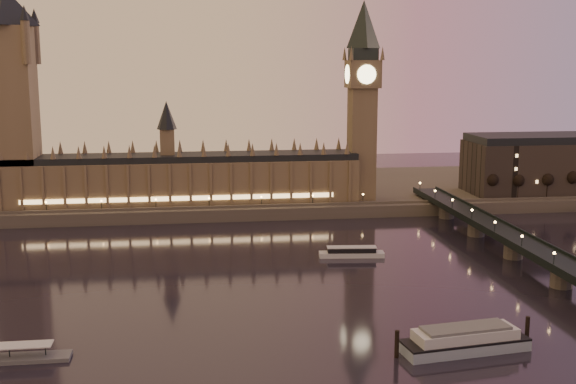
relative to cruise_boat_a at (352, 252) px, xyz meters
The scene contains 12 objects.
ground 41.39m from the cruise_boat_a, 133.80° to the right, with size 700.00×700.00×0.00m, color black.
far_embankment 135.17m from the cruise_boat_a, 89.41° to the left, with size 560.00×130.00×6.00m, color #423D35.
palace_of_westminster 115.88m from the cruise_boat_a, 127.02° to the left, with size 180.00×26.62×52.00m.
victoria_tower 185.71m from the cruise_boat_a, 148.48° to the left, with size 31.68×31.68×118.00m.
big_ben 113.18m from the cruise_boat_a, 74.44° to the left, with size 17.68×17.68×104.00m.
westminster_bridge 69.80m from the cruise_boat_a, 25.35° to the right, with size 13.20×260.00×15.30m.
bare_tree_0 122.37m from the cruise_boat_a, 40.60° to the left, with size 6.02×6.02×12.24m.
bare_tree_1 134.27m from the cruise_boat_a, 36.33° to the left, with size 6.02×6.02×12.24m.
bare_tree_2 146.79m from the cruise_boat_a, 32.78° to the left, with size 6.02×6.02×12.24m.
bare_tree_3 159.79m from the cruise_boat_a, 29.81° to the left, with size 6.02×6.02×12.24m.
cruise_boat_a is the anchor object (origin of this frame).
moored_barge 98.60m from the cruise_boat_a, 84.66° to the right, with size 40.17×14.43×7.43m.
Camera 1 is at (-34.51, -244.66, 77.08)m, focal length 45.00 mm.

